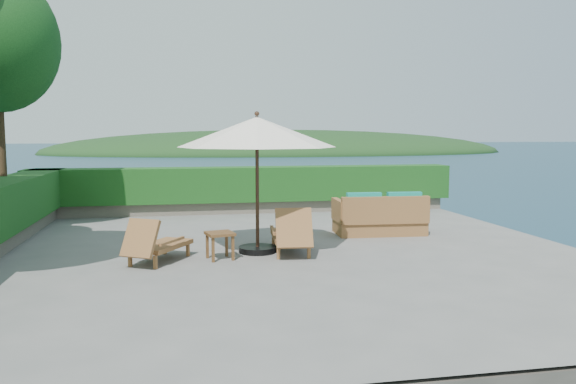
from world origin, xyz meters
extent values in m
plane|color=slate|center=(0.00, 0.00, 0.00)|extent=(12.00, 12.00, 0.00)
cube|color=#5D544A|center=(0.00, 0.00, -1.55)|extent=(12.00, 12.00, 3.00)
ellipsoid|color=black|center=(25.00, 140.00, -3.00)|extent=(126.00, 57.60, 12.60)
cube|color=gray|center=(0.00, 5.60, 0.18)|extent=(12.00, 0.60, 0.36)
cube|color=#133E11|center=(0.00, 5.60, 0.85)|extent=(12.40, 0.90, 1.00)
cylinder|color=#3C2A17|center=(-6.00, 3.20, 2.34)|extent=(0.20, 0.20, 4.68)
cylinder|color=black|center=(-0.47, -0.01, 0.06)|extent=(0.83, 0.83, 0.12)
cylinder|color=#311D12|center=(-0.47, -0.01, 1.33)|extent=(0.08, 0.08, 2.66)
cone|color=white|center=(-0.47, -0.01, 2.37)|extent=(3.46, 3.46, 0.59)
sphere|color=#311D12|center=(-0.47, -0.01, 2.72)|extent=(0.11, 0.11, 0.10)
cube|color=brown|center=(-2.84, -0.79, 0.12)|extent=(0.08, 0.08, 0.24)
cube|color=brown|center=(-2.39, -1.05, 0.12)|extent=(0.08, 0.08, 0.24)
cube|color=brown|center=(-2.27, 0.16, 0.12)|extent=(0.08, 0.08, 0.24)
cube|color=brown|center=(-1.82, -0.10, 0.12)|extent=(0.08, 0.08, 0.24)
cube|color=brown|center=(-2.28, -0.37, 0.28)|extent=(1.14, 1.34, 0.08)
cube|color=brown|center=(-2.64, -0.96, 0.53)|extent=(0.72, 0.65, 0.65)
cube|color=brown|center=(-2.65, -0.37, 0.42)|extent=(0.45, 0.70, 0.05)
cube|color=brown|center=(-2.11, -0.69, 0.42)|extent=(0.45, 0.70, 0.05)
cube|color=brown|center=(-0.17, -0.69, 0.13)|extent=(0.07, 0.07, 0.27)
cube|color=brown|center=(0.40, -0.74, 0.13)|extent=(0.07, 0.07, 0.27)
cube|color=brown|center=(-0.06, 0.54, 0.13)|extent=(0.07, 0.07, 0.27)
cube|color=brown|center=(0.51, 0.48, 0.13)|extent=(0.07, 0.07, 0.27)
cube|color=brown|center=(0.18, 0.00, 0.31)|extent=(0.79, 1.39, 0.09)
cube|color=brown|center=(0.11, -0.77, 0.60)|extent=(0.71, 0.49, 0.72)
cube|color=brown|center=(-0.18, -0.17, 0.46)|extent=(0.14, 0.87, 0.05)
cube|color=brown|center=(0.51, -0.24, 0.46)|extent=(0.14, 0.87, 0.05)
cube|color=brown|center=(-1.38, -0.72, 0.23)|extent=(0.06, 0.06, 0.46)
cube|color=brown|center=(-1.01, -0.64, 0.23)|extent=(0.06, 0.06, 0.46)
cube|color=brown|center=(-1.47, -0.36, 0.23)|extent=(0.06, 0.06, 0.46)
cube|color=brown|center=(-1.10, -0.27, 0.23)|extent=(0.06, 0.06, 0.46)
cube|color=brown|center=(-1.24, -0.50, 0.49)|extent=(0.58, 0.58, 0.05)
cube|color=brown|center=(2.60, 1.50, 0.22)|extent=(2.08, 1.12, 0.45)
cube|color=brown|center=(2.58, 1.03, 0.62)|extent=(2.03, 0.27, 0.62)
cube|color=brown|center=(1.64, 1.56, 0.56)|extent=(0.19, 1.02, 0.51)
cube|color=brown|center=(3.57, 1.45, 0.56)|extent=(0.19, 1.02, 0.51)
cube|color=#128579|center=(2.14, 1.59, 0.55)|extent=(0.92, 0.86, 0.20)
cube|color=#128579|center=(3.08, 1.53, 0.55)|extent=(0.92, 0.86, 0.20)
cube|color=#128579|center=(2.11, 1.17, 0.81)|extent=(0.79, 0.20, 0.40)
cube|color=#128579|center=(3.06, 1.12, 0.81)|extent=(0.79, 0.20, 0.40)
camera|label=1|loc=(-1.93, -10.82, 2.34)|focal=35.00mm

